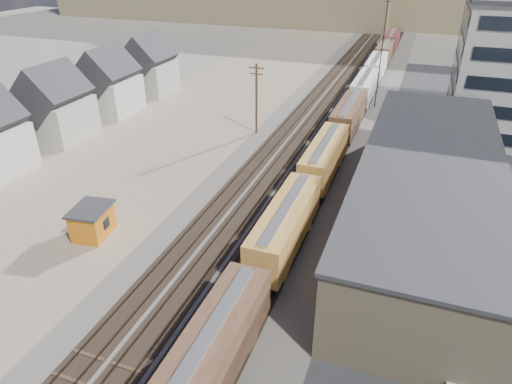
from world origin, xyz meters
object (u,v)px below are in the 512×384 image
(maintenance_shed, at_px, (92,221))
(parked_car_white, at_px, (458,381))
(utility_pole_north, at_px, (256,98))
(parked_car_red, at_px, (508,379))
(freight_train, at_px, (357,100))

(maintenance_shed, height_order, parked_car_white, maintenance_shed)
(utility_pole_north, relative_size, maintenance_shed, 2.23)
(utility_pole_north, distance_m, parked_car_red, 45.88)
(freight_train, bearing_deg, parked_car_white, -73.61)
(freight_train, relative_size, utility_pole_north, 11.97)
(utility_pole_north, bearing_deg, parked_car_red, -49.92)
(parked_car_red, xyz_separation_m, parked_car_white, (-2.94, -1.33, 0.10))
(utility_pole_north, height_order, parked_car_white, utility_pole_north)
(utility_pole_north, distance_m, parked_car_white, 45.11)
(utility_pole_north, xyz_separation_m, parked_car_white, (26.45, -36.26, -4.53))
(utility_pole_north, bearing_deg, freight_train, 43.91)
(freight_train, xyz_separation_m, parked_car_red, (17.09, -46.76, -2.13))
(parked_car_red, height_order, parked_car_white, parked_car_white)
(parked_car_red, bearing_deg, utility_pole_north, 95.18)
(maintenance_shed, bearing_deg, parked_car_white, -11.43)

